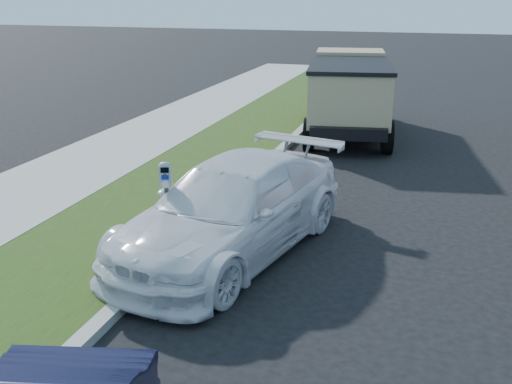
# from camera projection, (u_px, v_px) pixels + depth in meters

# --- Properties ---
(ground) EXTENTS (120.00, 120.00, 0.00)m
(ground) POSITION_uv_depth(u_px,v_px,m) (320.00, 277.00, 9.77)
(ground) COLOR black
(ground) RESTS_ON ground
(streetside) EXTENTS (6.12, 50.00, 0.15)m
(streetside) POSITION_uv_depth(u_px,v_px,m) (88.00, 200.00, 13.09)
(streetside) COLOR gray
(streetside) RESTS_ON ground
(parking_meter) EXTENTS (0.25, 0.21, 1.58)m
(parking_meter) POSITION_uv_depth(u_px,v_px,m) (166.00, 187.00, 10.10)
(parking_meter) COLOR #3F4247
(parking_meter) RESTS_ON ground
(white_wagon) EXTENTS (3.49, 5.94, 1.62)m
(white_wagon) POSITION_uv_depth(u_px,v_px,m) (232.00, 208.00, 10.53)
(white_wagon) COLOR white
(white_wagon) RESTS_ON ground
(dump_truck) EXTENTS (3.31, 6.56, 2.46)m
(dump_truck) POSITION_uv_depth(u_px,v_px,m) (349.00, 90.00, 19.18)
(dump_truck) COLOR black
(dump_truck) RESTS_ON ground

